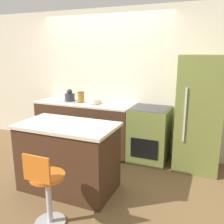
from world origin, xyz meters
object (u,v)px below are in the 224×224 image
Objects in this scene: oven_range at (149,134)px; refrigerator at (200,114)px; kettle at (70,96)px; stool_chair at (47,190)px; mixing_bowl at (95,101)px.

refrigerator reaches higher than oven_range.
kettle is at bearing -179.56° from refrigerator.
stool_chair is 3.78× the size of kettle.
mixing_bowl reaches higher than stool_chair.
stool_chair is at bearing -64.57° from kettle.
kettle is at bearing 115.43° from stool_chair.
oven_range is 1.14m from mixing_bowl.
stool_chair is (-1.35, -2.07, -0.47)m from refrigerator.
mixing_bowl reaches higher than oven_range.
kettle is at bearing -179.41° from oven_range.
stool_chair is 3.60× the size of mixing_bowl.
oven_range is at bearing -179.87° from refrigerator.
oven_range is 4.07× the size of kettle.
refrigerator is (0.78, 0.00, 0.43)m from oven_range.
oven_range is 1.08× the size of stool_chair.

